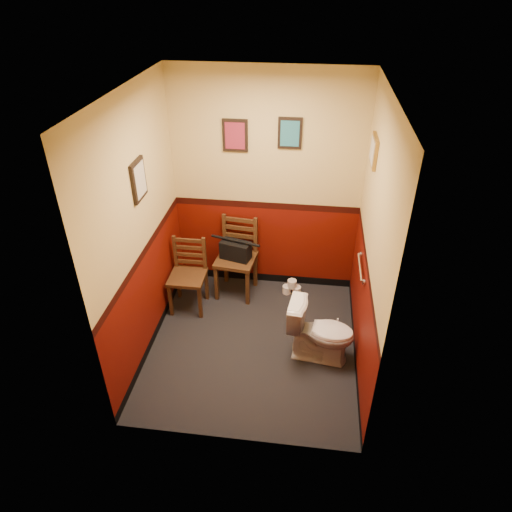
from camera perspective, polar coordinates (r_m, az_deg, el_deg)
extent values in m
cube|color=black|center=(5.13, -0.36, -10.93)|extent=(2.20, 2.40, 0.00)
cube|color=silver|center=(3.80, -0.51, 19.88)|extent=(2.20, 2.40, 0.00)
cube|color=#530C05|center=(5.37, 1.30, 8.65)|extent=(2.20, 0.00, 2.70)
cube|color=#530C05|center=(3.35, -3.19, -8.42)|extent=(2.20, 0.00, 2.70)
cube|color=#530C05|center=(4.57, -14.25, 2.94)|extent=(0.00, 2.40, 2.70)
cube|color=#530C05|center=(4.32, 14.20, 1.09)|extent=(0.00, 2.40, 2.70)
cylinder|color=silver|center=(4.74, 12.89, -1.40)|extent=(0.03, 0.50, 0.03)
cylinder|color=silver|center=(4.54, 13.33, -3.19)|extent=(0.02, 0.06, 0.06)
cylinder|color=silver|center=(4.95, 12.94, 0.21)|extent=(0.02, 0.06, 0.06)
cube|color=black|center=(5.18, -2.62, 14.83)|extent=(0.28, 0.03, 0.36)
cube|color=maroon|center=(5.16, -2.65, 14.77)|extent=(0.22, 0.01, 0.30)
cube|color=black|center=(5.10, 4.27, 15.07)|extent=(0.26, 0.03, 0.34)
cube|color=#256978|center=(5.08, 4.26, 15.01)|extent=(0.20, 0.01, 0.28)
cube|color=black|center=(4.43, -14.48, 9.19)|extent=(0.03, 0.30, 0.38)
cube|color=#B5AC8E|center=(4.42, -14.27, 9.18)|extent=(0.01, 0.24, 0.31)
cube|color=olive|center=(4.56, 14.55, 12.60)|extent=(0.03, 0.34, 0.28)
cube|color=#B5AC8E|center=(4.56, 14.33, 12.62)|extent=(0.01, 0.28, 0.22)
imported|color=white|center=(4.82, 8.12, -9.39)|extent=(0.74, 0.47, 0.68)
cylinder|color=silver|center=(5.10, 9.77, -10.96)|extent=(0.12, 0.12, 0.12)
cylinder|color=silver|center=(4.96, 10.00, -9.24)|extent=(0.02, 0.02, 0.35)
cube|color=#58351A|center=(5.41, -8.56, -2.62)|extent=(0.41, 0.41, 0.04)
cube|color=#58351A|center=(5.46, -10.63, -5.43)|extent=(0.04, 0.04, 0.44)
cube|color=#58351A|center=(5.72, -9.65, -3.26)|extent=(0.04, 0.04, 0.44)
cube|color=#58351A|center=(5.37, -7.01, -5.77)|extent=(0.04, 0.04, 0.44)
cube|color=#58351A|center=(5.64, -6.20, -3.55)|extent=(0.04, 0.04, 0.44)
cube|color=#58351A|center=(5.48, -10.06, 0.50)|extent=(0.04, 0.03, 0.44)
cube|color=#58351A|center=(5.39, -6.46, 0.25)|extent=(0.04, 0.03, 0.44)
cube|color=#58351A|center=(5.50, -8.18, -0.70)|extent=(0.33, 0.03, 0.04)
cube|color=#58351A|center=(5.45, -8.26, 0.16)|extent=(0.33, 0.03, 0.04)
cube|color=#58351A|center=(5.40, -8.34, 1.03)|extent=(0.33, 0.03, 0.04)
cube|color=#58351A|center=(5.35, -8.42, 1.92)|extent=(0.33, 0.03, 0.04)
cube|color=#58351A|center=(5.57, -2.53, -0.44)|extent=(0.51, 0.51, 0.04)
cube|color=#58351A|center=(5.61, -4.96, -3.36)|extent=(0.05, 0.05, 0.49)
cube|color=#58351A|center=(5.92, -3.78, -1.16)|extent=(0.05, 0.05, 0.49)
cube|color=#58351A|center=(5.51, -1.05, -3.95)|extent=(0.05, 0.05, 0.49)
cube|color=#58351A|center=(5.82, -0.06, -1.68)|extent=(0.05, 0.05, 0.49)
cube|color=#58351A|center=(5.66, -3.94, 3.01)|extent=(0.05, 0.04, 0.49)
cube|color=#58351A|center=(5.56, -0.05, 2.53)|extent=(0.05, 0.04, 0.49)
cube|color=#58351A|center=(5.68, -1.99, 1.58)|extent=(0.37, 0.07, 0.05)
cube|color=#58351A|center=(5.62, -2.01, 2.53)|extent=(0.37, 0.07, 0.05)
cube|color=#58351A|center=(5.57, -2.03, 3.51)|extent=(0.37, 0.07, 0.05)
cube|color=#58351A|center=(5.51, -2.05, 4.50)|extent=(0.37, 0.07, 0.05)
cube|color=black|center=(5.50, -2.56, 0.72)|extent=(0.39, 0.27, 0.22)
cylinder|color=black|center=(5.43, -2.59, 1.92)|extent=(0.31, 0.11, 0.03)
cylinder|color=silver|center=(5.82, 3.88, -4.19)|extent=(0.11, 0.11, 0.10)
cylinder|color=silver|center=(5.82, 5.08, -4.27)|extent=(0.11, 0.11, 0.10)
cylinder|color=silver|center=(5.75, 4.52, -3.48)|extent=(0.11, 0.11, 0.10)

